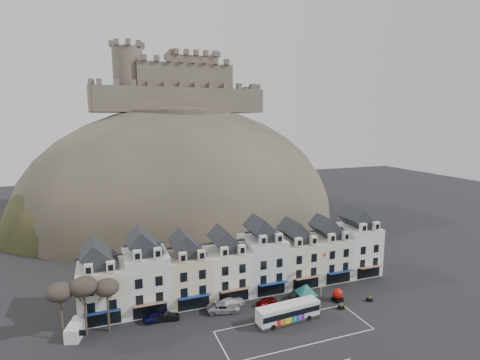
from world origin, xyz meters
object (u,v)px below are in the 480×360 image
object	(u,v)px
white_van	(76,329)
car_navy	(158,316)
flagpole	(322,271)
car_black	(167,317)
red_buoy	(337,295)
car_charcoal	(302,294)
car_maroon	(267,301)
car_white	(230,302)
bus	(288,312)
bus_shelter	(306,289)
car_silver	(224,308)

from	to	relation	value
white_van	car_navy	size ratio (longest dim) A/B	1.06
flagpole	car_black	bearing A→B (deg)	177.21
red_buoy	white_van	bearing A→B (deg)	174.08
flagpole	car_charcoal	size ratio (longest dim) A/B	1.71
red_buoy	car_maroon	distance (m)	12.03
white_van	car_white	bearing A→B (deg)	16.31
bus	car_maroon	distance (m)	5.99
bus_shelter	bus	bearing A→B (deg)	-140.84
bus	car_navy	bearing A→B (deg)	154.63
car_maroon	car_charcoal	size ratio (longest dim) A/B	0.79
bus_shelter	white_van	size ratio (longest dim) A/B	1.27
car_navy	flagpole	bearing A→B (deg)	-93.05
car_navy	car_white	bearing A→B (deg)	-88.48
red_buoy	car_silver	world-z (taller)	red_buoy
bus_shelter	car_white	bearing A→B (deg)	167.07
red_buoy	car_white	distance (m)	17.99
flagpole	car_maroon	bearing A→B (deg)	177.56
bus	car_silver	size ratio (longest dim) A/B	1.94
red_buoy	car_black	xyz separation A→B (m)	(-27.81, 3.81, -0.48)
bus	car_maroon	bearing A→B (deg)	94.21
car_black	car_maroon	size ratio (longest dim) A/B	1.05
car_navy	car_silver	bearing A→B (deg)	-95.14
bus	flagpole	xyz separation A→B (m)	(9.27, 5.42, 2.91)
red_buoy	car_navy	distance (m)	29.34
bus	white_van	world-z (taller)	bus
bus_shelter	red_buoy	world-z (taller)	bus_shelter
bus_shelter	car_black	world-z (taller)	bus_shelter
white_van	red_buoy	bearing A→B (deg)	9.87
flagpole	car_silver	distance (m)	17.89
white_van	car_white	xyz separation A→B (m)	(22.96, 0.21, -0.24)
car_black	bus	bearing A→B (deg)	-102.34
flagpole	car_silver	bearing A→B (deg)	177.82
bus	bus_shelter	distance (m)	6.15
car_navy	white_van	bearing A→B (deg)	90.18
bus	car_black	xyz separation A→B (m)	(-17.04, 6.70, -0.94)
bus_shelter	car_black	bearing A→B (deg)	177.17
car_black	car_silver	size ratio (longest dim) A/B	0.73
bus	car_silver	bearing A→B (deg)	139.19
white_van	car_navy	xyz separation A→B (m)	(11.36, -0.03, -0.24)
flagpole	red_buoy	bearing A→B (deg)	-59.27
white_van	car_maroon	bearing A→B (deg)	13.35
white_van	car_black	size ratio (longest dim) A/B	1.22
white_van	car_maroon	xyz separation A→B (m)	(28.75, -1.23, -0.37)
car_navy	car_black	bearing A→B (deg)	-105.49
car_silver	car_white	world-z (taller)	car_white
red_buoy	flagpole	distance (m)	4.47
bus	red_buoy	distance (m)	11.16
bus	flagpole	distance (m)	11.12
car_silver	car_white	bearing A→B (deg)	-38.97
white_van	car_charcoal	world-z (taller)	white_van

